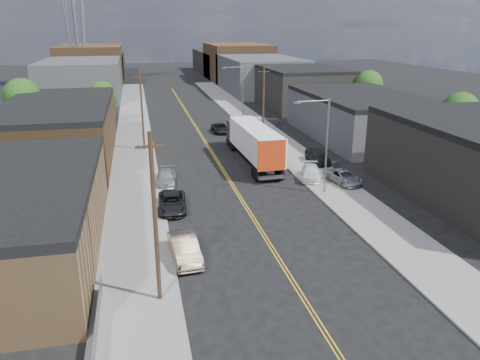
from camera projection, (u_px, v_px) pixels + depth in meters
name	position (u px, v px, depth m)	size (l,w,h in m)	color
ground	(194.00, 124.00, 75.09)	(260.00, 260.00, 0.00)	black
centerline	(208.00, 147.00, 61.19)	(0.32, 120.00, 0.01)	gold
sidewalk_left	(134.00, 150.00, 59.23)	(5.00, 140.00, 0.15)	slate
sidewalk_right	(278.00, 142.00, 63.10)	(5.00, 140.00, 0.15)	slate
warehouse_tan	(5.00, 217.00, 31.62)	(12.00, 22.00, 5.60)	brown
warehouse_brown	(59.00, 130.00, 55.55)	(12.00, 26.00, 6.60)	#533721
industrial_right_b	(362.00, 116.00, 65.64)	(14.00, 24.00, 6.10)	#343437
industrial_right_c	(300.00, 87.00, 89.49)	(14.00, 22.00, 7.60)	black
skyline_left_a	(83.00, 78.00, 102.18)	(16.00, 30.00, 8.00)	#343437
skyline_right_a	(260.00, 74.00, 110.33)	(16.00, 30.00, 8.00)	#343437
skyline_left_b	(91.00, 65.00, 125.03)	(16.00, 26.00, 10.00)	#533721
skyline_right_b	(237.00, 62.00, 133.18)	(16.00, 26.00, 10.00)	#533721
skyline_left_c	(97.00, 64.00, 144.03)	(16.00, 40.00, 7.00)	black
skyline_right_c	(225.00, 62.00, 152.19)	(16.00, 40.00, 7.00)	black
streetlight_near	(323.00, 139.00, 42.52)	(3.39, 0.25, 9.00)	gray
streetlight_far	(240.00, 89.00, 74.95)	(3.39, 0.25, 9.00)	gray
utility_pole_left_near	(155.00, 219.00, 25.46)	(1.60, 0.26, 10.00)	black
utility_pole_left_far	(142.00, 110.00, 57.89)	(1.60, 0.26, 10.00)	black
utility_pole_right	(263.00, 102.00, 64.02)	(1.60, 0.26, 10.00)	black
tree_left_mid	(23.00, 99.00, 63.84)	(5.10, 5.04, 8.37)	black
tree_left_far	(102.00, 97.00, 72.66)	(4.35, 4.20, 6.97)	black
tree_right_near	(461.00, 113.00, 57.44)	(4.60, 4.48, 7.44)	black
tree_right_far	(369.00, 86.00, 79.58)	(4.85, 4.76, 7.91)	black
semi_truck	(252.00, 140.00, 54.03)	(3.24, 16.87, 4.41)	silver
car_left_b	(185.00, 249.00, 31.57)	(1.70, 4.88, 1.61)	#7F6853
car_left_c	(172.00, 203.00, 40.01)	(2.37, 5.13, 1.43)	black
car_left_d	(166.00, 177.00, 46.85)	(1.84, 4.53, 1.31)	#AEB1B3
car_right_lot_a	(343.00, 177.00, 46.50)	(2.15, 4.65, 1.29)	#96999B
car_right_lot_b	(311.00, 172.00, 47.87)	(1.84, 4.54, 1.32)	silver
car_right_lot_c	(318.00, 156.00, 53.32)	(1.94, 4.81, 1.64)	black
car_ahead_truck	(220.00, 128.00, 69.03)	(2.17, 4.70, 1.31)	black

